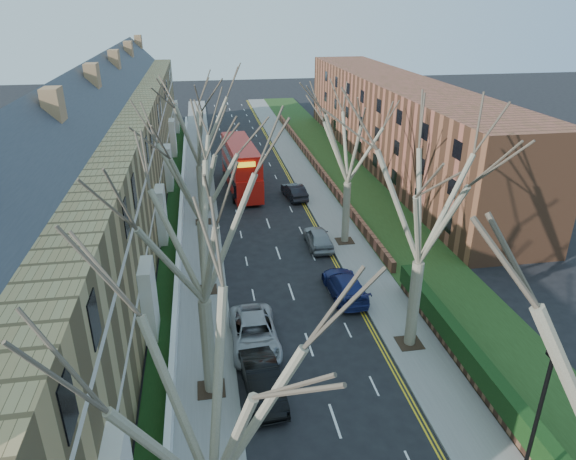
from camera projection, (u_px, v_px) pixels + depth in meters
name	position (u px, v px, depth m)	size (l,w,h in m)	color
pavement_left	(199.00, 184.00, 55.76)	(3.00, 102.00, 0.12)	slate
pavement_right	(307.00, 178.00, 57.59)	(3.00, 102.00, 0.12)	slate
terrace_left	(108.00, 158.00, 45.16)	(9.70, 78.00, 13.60)	#9C814F
flats_right	(395.00, 123.00, 60.93)	(13.97, 54.00, 10.00)	brown
wall_hedge_right	(500.00, 398.00, 24.10)	(0.70, 24.00, 1.80)	brown
front_wall_left	(182.00, 206.00, 48.08)	(0.30, 78.00, 1.00)	white
grass_verge_right	(346.00, 175.00, 58.24)	(6.00, 102.00, 0.06)	#213914
lamp_post	(531.00, 441.00, 17.33)	(0.18, 0.50, 8.11)	black
tree_left_near	(203.00, 385.00, 13.47)	(9.80, 9.80, 13.73)	#6A624B
tree_left_mid	(198.00, 218.00, 22.22)	(10.50, 10.50, 14.71)	#6A624B
tree_left_far	(197.00, 161.00, 31.35)	(10.15, 10.15, 14.22)	#6A624B
tree_left_dist	(196.00, 116.00, 42.03)	(10.50, 10.50, 14.71)	#6A624B
tree_right_mid	(427.00, 189.00, 25.76)	(10.50, 10.50, 14.71)	#6A624B
tree_right_far	(350.00, 131.00, 38.49)	(10.15, 10.15, 14.22)	#6A624B
double_decker_bus	(241.00, 168.00, 53.23)	(3.49, 11.79, 4.84)	#B5130C
car_left_mid	(263.00, 382.00, 25.60)	(1.69, 4.85, 1.60)	black
car_left_far	(254.00, 334.00, 29.27)	(2.65, 5.76, 1.60)	#A2A3A8
car_right_near	(345.00, 285.00, 34.36)	(2.17, 5.33, 1.55)	navy
car_right_mid	(318.00, 238.00, 41.28)	(1.84, 4.58, 1.56)	gray
car_right_far	(294.00, 191.00, 51.45)	(1.58, 4.54, 1.49)	black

